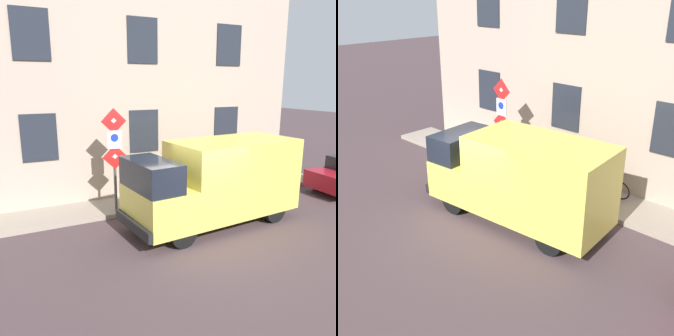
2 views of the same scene
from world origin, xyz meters
The scene contains 10 objects.
ground_plane centered at (0.00, 0.00, 0.00)m, with size 80.00×80.00×0.00m, color #47373A.
sidewalk_slab centered at (3.44, 0.00, 0.07)m, with size 1.65×15.02×0.14m, color gray.
building_facade centered at (4.61, 0.00, 3.86)m, with size 0.75×13.02×7.71m.
sign_post_stacked centered at (2.82, 1.58, 2.18)m, with size 0.16×0.56×3.16m.
delivery_van centered at (0.92, -0.92, 1.33)m, with size 2.41×5.47×2.50m.
bicycle_purple centered at (3.71, -1.99, 0.51)m, with size 0.46×1.71×0.89m.
bicycle_blue centered at (3.71, -1.20, 0.51)m, with size 0.46×1.71×0.89m.
bicycle_black centered at (3.71, -0.41, 0.51)m, with size 0.46×1.71×0.89m.
pedestrian centered at (3.25, -1.63, 1.07)m, with size 0.48×0.44×1.72m.
litter_bin centered at (2.96, -1.73, 0.59)m, with size 0.44×0.44×0.90m, color #2D5133.
Camera 1 is at (-7.42, 4.86, 4.15)m, focal length 37.58 mm.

